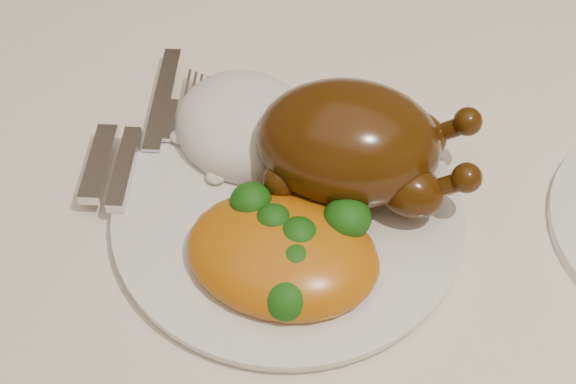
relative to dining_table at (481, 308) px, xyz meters
The scene contains 7 objects.
dining_table is the anchor object (origin of this frame).
tablecloth 0.07m from the dining_table, ahead, with size 1.73×1.03×0.18m.
dinner_plate 0.20m from the dining_table, 157.47° to the right, with size 0.26×0.26×0.01m, color silver.
roast_chicken 0.20m from the dining_table, behind, with size 0.18×0.15×0.09m.
rice_mound 0.25m from the dining_table, behind, with size 0.15×0.15×0.06m.
mac_and_cheese 0.21m from the dining_table, 140.35° to the right, with size 0.16×0.14×0.05m.
cutlery 0.32m from the dining_table, 166.82° to the right, with size 0.08×0.19×0.01m.
Camera 1 is at (0.03, -0.40, 1.25)m, focal length 50.00 mm.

